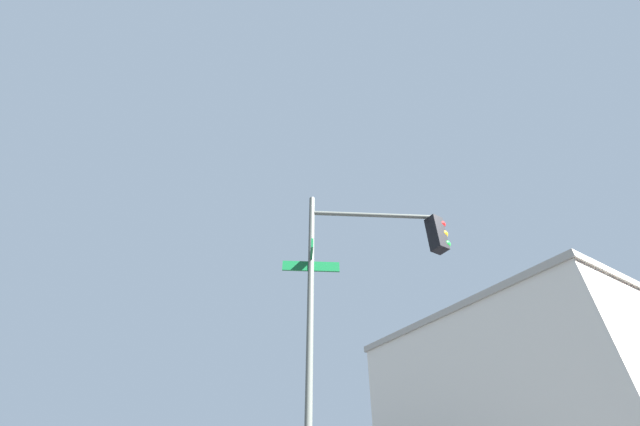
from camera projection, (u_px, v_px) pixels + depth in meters
traffic_signal_near at (371, 277)px, 7.22m from camera, size 1.86×3.03×6.45m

